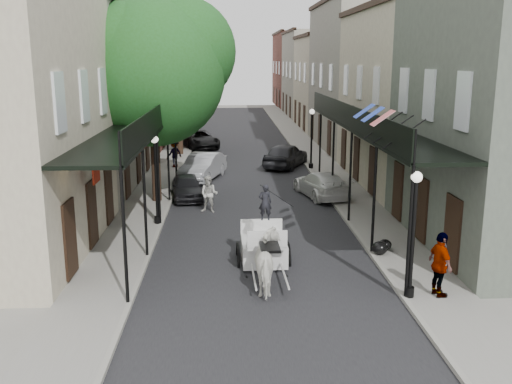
{
  "coord_description": "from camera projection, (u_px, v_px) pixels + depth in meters",
  "views": [
    {
      "loc": [
        -1.1,
        -17.2,
        6.86
      ],
      "look_at": [
        -0.0,
        5.22,
        1.6
      ],
      "focal_mm": 40.0,
      "sensor_mm": 36.0,
      "label": 1
    }
  ],
  "objects": [
    {
      "name": "tree_far",
      "position": [
        183.0,
        74.0,
        40.32
      ],
      "size": [
        6.45,
        6.0,
        8.61
      ],
      "color": "#382619",
      "rests_on": "sidewalk_left"
    },
    {
      "name": "car_left_mid",
      "position": [
        203.0,
        167.0,
        33.01
      ],
      "size": [
        2.8,
        4.83,
        1.5
      ],
      "primitive_type": "imported",
      "rotation": [
        0.0,
        0.0,
        -0.28
      ],
      "color": "#A5A5AA",
      "rests_on": "ground"
    },
    {
      "name": "car_left_far",
      "position": [
        199.0,
        139.0,
        44.74
      ],
      "size": [
        3.83,
        5.53,
        1.4
      ],
      "primitive_type": "imported",
      "rotation": [
        0.0,
        0.0,
        0.33
      ],
      "color": "black",
      "rests_on": "ground"
    },
    {
      "name": "pedestrian_sidewalk_left",
      "position": [
        174.0,
        153.0,
        36.15
      ],
      "size": [
        1.28,
        1.24,
        1.76
      ],
      "primitive_type": "imported",
      "rotation": [
        0.0,
        0.0,
        3.87
      ],
      "color": "gray",
      "rests_on": "sidewalk_left"
    },
    {
      "name": "car_right_near",
      "position": [
        322.0,
        184.0,
        28.87
      ],
      "size": [
        2.73,
        4.76,
        1.3
      ],
      "primitive_type": "imported",
      "rotation": [
        0.0,
        0.0,
        3.36
      ],
      "color": "silver",
      "rests_on": "ground"
    },
    {
      "name": "gallery_left",
      "position": [
        141.0,
        127.0,
        23.98
      ],
      "size": [
        2.2,
        18.05,
        4.88
      ],
      "color": "black",
      "rests_on": "sidewalk_left"
    },
    {
      "name": "trash_bags",
      "position": [
        382.0,
        247.0,
        20.26
      ],
      "size": [
        0.82,
        0.97,
        0.47
      ],
      "color": "black",
      "rests_on": "sidewalk_right"
    },
    {
      "name": "lamppost_right_near",
      "position": [
        413.0,
        233.0,
        16.12
      ],
      "size": [
        0.32,
        0.32,
        3.71
      ],
      "color": "black",
      "rests_on": "sidewalk_right"
    },
    {
      "name": "sidewalk_left",
      "position": [
        169.0,
        165.0,
        37.54
      ],
      "size": [
        2.2,
        90.0,
        0.12
      ],
      "primitive_type": "cube",
      "color": "gray",
      "rests_on": "ground"
    },
    {
      "name": "pedestrian_sidewalk_right",
      "position": [
        440.0,
        265.0,
        16.38
      ],
      "size": [
        0.65,
        1.19,
        1.93
      ],
      "primitive_type": "imported",
      "rotation": [
        0.0,
        0.0,
        1.74
      ],
      "color": "gray",
      "rests_on": "sidewalk_right"
    },
    {
      "name": "lamppost_right_far",
      "position": [
        312.0,
        138.0,
        35.57
      ],
      "size": [
        0.32,
        0.32,
        3.71
      ],
      "color": "black",
      "rests_on": "sidewalk_right"
    },
    {
      "name": "horse",
      "position": [
        270.0,
        262.0,
        17.17
      ],
      "size": [
        0.99,
        2.09,
        1.75
      ],
      "primitive_type": "imported",
      "rotation": [
        0.0,
        0.0,
        3.17
      ],
      "color": "silver",
      "rests_on": "ground"
    },
    {
      "name": "car_left_near",
      "position": [
        187.0,
        187.0,
        28.49
      ],
      "size": [
        1.93,
        3.77,
        1.23
      ],
      "primitive_type": "imported",
      "rotation": [
        0.0,
        0.0,
        0.14
      ],
      "color": "black",
      "rests_on": "ground"
    },
    {
      "name": "car_right_far",
      "position": [
        286.0,
        155.0,
        36.76
      ],
      "size": [
        3.62,
        4.98,
        1.58
      ],
      "primitive_type": "imported",
      "rotation": [
        0.0,
        0.0,
        2.71
      ],
      "color": "black",
      "rests_on": "ground"
    },
    {
      "name": "building_row_left",
      "position": [
        135.0,
        79.0,
        45.91
      ],
      "size": [
        5.0,
        80.0,
        10.5
      ],
      "primitive_type": "cube",
      "color": "beige",
      "rests_on": "ground"
    },
    {
      "name": "lamppost_left",
      "position": [
        156.0,
        178.0,
        23.51
      ],
      "size": [
        0.32,
        0.32,
        3.71
      ],
      "color": "black",
      "rests_on": "sidewalk_left"
    },
    {
      "name": "carriage",
      "position": [
        263.0,
        228.0,
        19.76
      ],
      "size": [
        1.86,
        2.61,
        2.92
      ],
      "rotation": [
        0.0,
        0.0,
        0.02
      ],
      "color": "black",
      "rests_on": "ground"
    },
    {
      "name": "road",
      "position": [
        245.0,
        165.0,
        37.79
      ],
      "size": [
        8.0,
        90.0,
        0.01
      ],
      "primitive_type": "cube",
      "color": "black",
      "rests_on": "ground"
    },
    {
      "name": "pedestrian_walking",
      "position": [
        209.0,
        194.0,
        25.92
      ],
      "size": [
        0.96,
        0.83,
        1.69
      ],
      "primitive_type": "imported",
      "rotation": [
        0.0,
        0.0,
        -0.26
      ],
      "color": "beige",
      "rests_on": "ground"
    },
    {
      "name": "sidewalk_right",
      "position": [
        320.0,
        163.0,
        38.01
      ],
      "size": [
        2.2,
        90.0,
        0.12
      ],
      "primitive_type": "cube",
      "color": "gray",
      "rests_on": "ground"
    },
    {
      "name": "gallery_right",
      "position": [
        365.0,
        126.0,
        24.43
      ],
      "size": [
        2.2,
        18.05,
        4.88
      ],
      "color": "black",
      "rests_on": "sidewalk_right"
    },
    {
      "name": "ground",
      "position": [
        264.0,
        277.0,
        18.34
      ],
      "size": [
        140.0,
        140.0,
        0.0
      ],
      "primitive_type": "plane",
      "color": "gray",
      "rests_on": "ground"
    },
    {
      "name": "tree_near",
      "position": [
        161.0,
        67.0,
        26.56
      ],
      "size": [
        7.31,
        6.8,
        9.63
      ],
      "color": "#382619",
      "rests_on": "sidewalk_left"
    },
    {
      "name": "building_row_right",
      "position": [
        346.0,
        79.0,
        46.73
      ],
      "size": [
        5.0,
        80.0,
        10.5
      ],
      "primitive_type": "cube",
      "color": "gray",
      "rests_on": "ground"
    }
  ]
}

